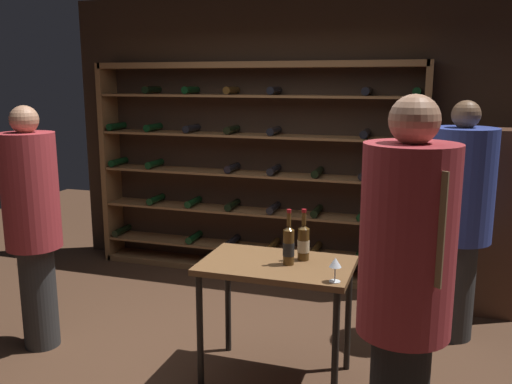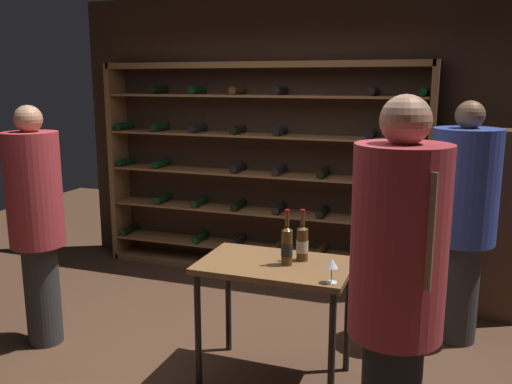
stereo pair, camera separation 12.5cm
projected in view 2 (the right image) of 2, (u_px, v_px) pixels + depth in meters
name	position (u px, v px, depth m)	size (l,w,h in m)	color
ground_plane	(219.00, 360.00, 3.99)	(10.16, 10.16, 0.00)	#472D1E
back_wall	(298.00, 137.00, 5.62)	(4.88, 0.10, 2.86)	#332319
wine_rack	(259.00, 172.00, 5.61)	(3.42, 0.32, 2.18)	brown
tasting_table	(275.00, 277.00, 3.61)	(0.99, 0.62, 0.83)	brown
person_guest_khaki	(36.00, 216.00, 4.07)	(0.40, 0.40, 1.83)	#2C2C2C
person_bystander_dark_jacket	(397.00, 285.00, 2.53)	(0.44, 0.44, 1.95)	black
person_host_in_suit	(462.00, 213.00, 4.12)	(0.50, 0.50, 1.86)	#2D2D2D
display_cabinet	(498.00, 225.00, 4.62)	(0.44, 0.36, 1.61)	#4C2D1E
wine_bottle_gold_foil	(302.00, 243.00, 3.62)	(0.08, 0.08, 0.35)	#4C3314
wine_bottle_green_slim	(287.00, 245.00, 3.53)	(0.08, 0.08, 0.37)	#4C3314
wine_glass_stemmed_left	(332.00, 265.00, 3.22)	(0.07, 0.07, 0.15)	silver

